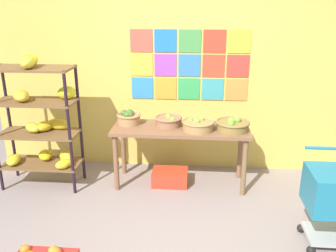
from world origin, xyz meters
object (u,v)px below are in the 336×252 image
shopping_cart (336,194)px  fruit_basket_back_right (129,117)px  display_table (181,135)px  fruit_basket_right (169,121)px  produce_crate_under_table (170,177)px  fruit_basket_left (233,125)px  fruit_basket_centre (198,125)px  banana_shelf_unit (40,118)px

shopping_cart → fruit_basket_back_right: bearing=160.5°
display_table → fruit_basket_back_right: fruit_basket_back_right is taller
fruit_basket_right → fruit_basket_back_right: bearing=176.5°
fruit_basket_back_right → produce_crate_under_table: 0.89m
fruit_basket_back_right → fruit_basket_right: bearing=-3.5°
display_table → fruit_basket_back_right: bearing=172.9°
fruit_basket_left → produce_crate_under_table: (-0.72, 0.01, -0.71)m
fruit_basket_right → fruit_basket_centre: (0.35, -0.12, -0.00)m
fruit_basket_back_right → fruit_basket_centre: bearing=-10.1°
fruit_basket_back_right → shopping_cart: fruit_basket_back_right is taller
display_table → fruit_basket_right: (-0.15, 0.05, 0.17)m
fruit_basket_centre → shopping_cart: (1.23, -0.99, -0.27)m
fruit_basket_centre → produce_crate_under_table: 0.78m
fruit_basket_back_right → produce_crate_under_table: fruit_basket_back_right is taller
fruit_basket_centre → fruit_basket_left: 0.40m
display_table → produce_crate_under_table: bearing=-166.8°
fruit_basket_centre → fruit_basket_left: fruit_basket_left is taller
fruit_basket_back_right → shopping_cart: size_ratio=0.33×
banana_shelf_unit → fruit_basket_back_right: bearing=12.3°
fruit_basket_right → fruit_basket_centre: bearing=-18.8°
banana_shelf_unit → display_table: (1.63, 0.14, -0.22)m
display_table → produce_crate_under_table: (-0.12, -0.03, -0.54)m
display_table → fruit_basket_left: fruit_basket_left is taller
fruit_basket_right → fruit_basket_centre: size_ratio=0.87×
banana_shelf_unit → produce_crate_under_table: banana_shelf_unit is taller
display_table → fruit_basket_left: 0.62m
fruit_basket_right → produce_crate_under_table: (0.02, -0.08, -0.71)m
fruit_basket_right → shopping_cart: size_ratio=0.37×
shopping_cart → fruit_basket_centre: bearing=150.6°
shopping_cart → banana_shelf_unit: bearing=172.7°
banana_shelf_unit → shopping_cart: 3.22m
fruit_basket_back_right → shopping_cart: (2.07, -1.14, -0.29)m
fruit_basket_centre → banana_shelf_unit: bearing=-177.8°
display_table → produce_crate_under_table: size_ratio=3.71×
fruit_basket_right → fruit_basket_back_right: (-0.48, 0.03, 0.02)m
banana_shelf_unit → produce_crate_under_table: size_ratio=3.68×
fruit_basket_left → banana_shelf_unit: bearing=-177.3°
shopping_cart → fruit_basket_right: bearing=154.3°
banana_shelf_unit → fruit_basket_back_right: (1.00, 0.22, -0.04)m
fruit_basket_left → fruit_basket_centre: bearing=-175.4°
banana_shelf_unit → fruit_basket_centre: 1.84m
banana_shelf_unit → fruit_basket_left: 2.23m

